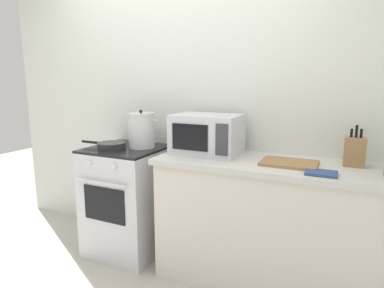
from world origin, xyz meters
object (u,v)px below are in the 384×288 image
at_px(stove, 128,199).
at_px(microwave, 207,134).
at_px(stock_pot, 141,130).
at_px(cutting_board, 289,163).
at_px(oven_mitt, 321,173).
at_px(frying_pan, 111,145).
at_px(knife_block, 355,152).

bearing_deg(stove, microwave, 6.40).
distance_m(stove, stock_pot, 0.62).
bearing_deg(cutting_board, stock_pot, 177.21).
bearing_deg(microwave, oven_mitt, -15.79).
relative_size(microwave, cutting_board, 1.39).
bearing_deg(cutting_board, oven_mitt, -36.72).
relative_size(stock_pot, cutting_board, 0.88).
height_order(frying_pan, oven_mitt, frying_pan).
relative_size(stock_pot, knife_block, 1.17).
relative_size(stock_pot, frying_pan, 0.73).
bearing_deg(oven_mitt, stock_pot, 171.27).
distance_m(cutting_board, oven_mitt, 0.27).
relative_size(stove, frying_pan, 2.13).
bearing_deg(cutting_board, microwave, 172.91).
xyz_separation_m(stove, frying_pan, (-0.09, -0.08, 0.48)).
relative_size(stove, knife_block, 3.40).
height_order(microwave, knife_block, microwave).
bearing_deg(microwave, cutting_board, -7.09).
height_order(stove, microwave, microwave).
bearing_deg(stock_pot, cutting_board, -2.79).
height_order(stock_pot, cutting_board, stock_pot).
relative_size(frying_pan, microwave, 0.86).
bearing_deg(stock_pot, stove, -153.51).
xyz_separation_m(stock_pot, microwave, (0.58, 0.02, 0.00)).
bearing_deg(knife_block, cutting_board, -160.15).
xyz_separation_m(stock_pot, frying_pan, (-0.21, -0.14, -0.12)).
height_order(stove, knife_block, knife_block).
bearing_deg(stove, stock_pot, 26.49).
distance_m(frying_pan, oven_mitt, 1.64).
distance_m(microwave, knife_block, 1.02).
distance_m(microwave, oven_mitt, 0.89).
height_order(microwave, oven_mitt, microwave).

